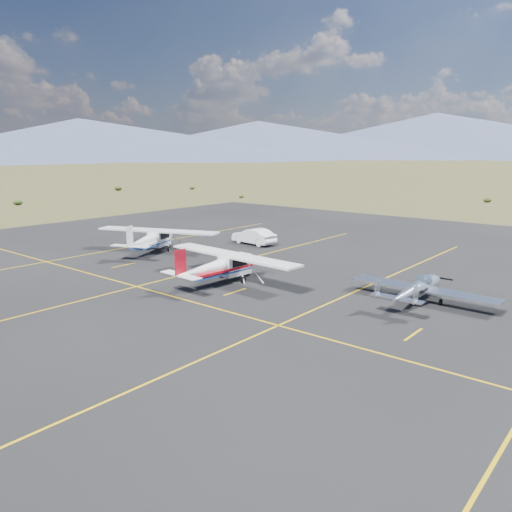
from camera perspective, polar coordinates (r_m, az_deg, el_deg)
ground at (r=28.17m, az=13.28°, el=-5.43°), size 1600.00×1600.00×0.00m
apron at (r=31.72m, az=1.89°, el=-3.14°), size 72.00×72.00×0.02m
aircraft_low_wing at (r=28.83m, az=18.09°, el=-3.52°), size 5.91×8.28×1.81m
aircraft_cessna at (r=31.48m, az=-4.02°, el=-1.07°), size 6.29×10.48×2.65m
aircraft_plain at (r=41.73m, az=-11.84°, el=1.97°), size 7.56×10.34×2.68m
sedan at (r=44.71m, az=-0.26°, el=2.28°), size 1.90×4.46×1.43m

